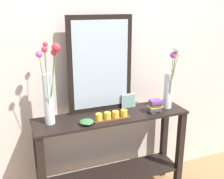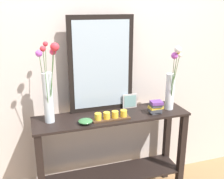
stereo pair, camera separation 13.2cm
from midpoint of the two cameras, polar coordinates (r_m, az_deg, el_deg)
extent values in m
cube|color=beige|center=(2.45, -0.60, 8.14)|extent=(6.40, 0.08, 2.70)
cube|color=black|center=(2.33, 1.63, -5.67)|extent=(1.34, 0.35, 0.02)
cube|color=black|center=(2.61, 1.52, -17.55)|extent=(1.28, 0.31, 0.02)
cube|color=black|center=(2.67, 15.84, -13.26)|extent=(0.06, 0.06, 0.82)
cube|color=black|center=(2.54, -13.64, -14.89)|extent=(0.06, 0.06, 0.82)
cube|color=black|center=(2.87, 12.78, -10.70)|extent=(0.06, 0.06, 0.82)
cube|color=black|center=(2.31, -0.64, 5.27)|extent=(0.57, 0.03, 0.83)
cube|color=#9EADB7|center=(2.30, -0.54, 5.20)|extent=(0.49, 0.00, 0.75)
cylinder|color=silver|center=(2.17, -11.65, -1.79)|extent=(0.08, 0.08, 0.41)
cylinder|color=#4C753D|center=(2.14, -12.38, 0.37)|extent=(0.05, 0.01, 0.54)
sphere|color=#B24CB7|center=(2.08, -13.46, 7.43)|extent=(0.05, 0.05, 0.05)
cylinder|color=#4C753D|center=(2.08, -10.99, 0.81)|extent=(0.08, 0.11, 0.60)
sphere|color=red|center=(1.97, -10.14, 8.86)|extent=(0.06, 0.06, 0.06)
cylinder|color=#4C753D|center=(2.10, -10.92, 0.42)|extent=(0.05, 0.07, 0.56)
sphere|color=#EA4275|center=(2.01, -10.55, 7.87)|extent=(0.05, 0.05, 0.05)
cylinder|color=#4C753D|center=(2.07, -11.92, 0.56)|extent=(0.02, 0.13, 0.59)
sphere|color=red|center=(1.94, -12.55, 8.42)|extent=(0.04, 0.04, 0.04)
cylinder|color=#4C753D|center=(2.15, -11.97, 1.38)|extent=(0.03, 0.04, 0.60)
sphere|color=red|center=(2.11, -12.17, 9.43)|extent=(0.04, 0.04, 0.04)
cylinder|color=silver|center=(2.47, 13.65, -0.46)|extent=(0.08, 0.08, 0.33)
cylinder|color=#4C753D|center=(2.39, 14.16, 1.39)|extent=(0.05, 0.09, 0.49)
sphere|color=#B24CB7|center=(2.29, 14.73, 6.93)|extent=(0.06, 0.06, 0.06)
cylinder|color=#4C753D|center=(2.37, 14.48, 1.94)|extent=(0.04, 0.12, 0.54)
sphere|color=silver|center=(2.26, 15.43, 8.16)|extent=(0.06, 0.06, 0.06)
cylinder|color=#4C753D|center=(2.40, 14.29, 1.79)|extent=(0.01, 0.09, 0.52)
sphere|color=yellow|center=(2.31, 15.41, 7.70)|extent=(0.04, 0.04, 0.04)
cylinder|color=#4C753D|center=(2.42, 14.44, 1.55)|extent=(0.04, 0.07, 0.49)
sphere|color=silver|center=(2.35, 15.73, 7.05)|extent=(0.04, 0.04, 0.04)
cube|color=#472D1C|center=(2.24, 1.49, -6.20)|extent=(0.32, 0.09, 0.01)
cylinder|color=gold|center=(2.19, -1.25, -5.76)|extent=(0.06, 0.06, 0.05)
cylinder|color=gold|center=(2.21, 0.59, -5.53)|extent=(0.06, 0.06, 0.05)
cylinder|color=gold|center=(2.24, 2.40, -5.29)|extent=(0.06, 0.06, 0.05)
cylinder|color=gold|center=(2.26, 4.16, -5.06)|extent=(0.06, 0.06, 0.05)
cube|color=#B7B2AD|center=(2.47, 5.32, -2.45)|extent=(0.14, 0.01, 0.13)
cube|color=#779F98|center=(2.46, 5.38, -2.51)|extent=(0.11, 0.00, 0.11)
cylinder|color=#38703D|center=(2.16, -3.87, -7.17)|extent=(0.05, 0.05, 0.01)
ellipsoid|color=#38703D|center=(2.16, -3.88, -6.70)|extent=(0.12, 0.12, 0.03)
cube|color=#424247|center=(2.40, 10.70, -4.75)|extent=(0.10, 0.08, 0.02)
cube|color=#424247|center=(2.39, 10.65, -4.34)|extent=(0.11, 0.08, 0.03)
cube|color=gold|center=(2.38, 10.81, -3.75)|extent=(0.12, 0.08, 0.02)
cube|color=#424247|center=(2.37, 10.87, -3.31)|extent=(0.09, 0.08, 0.02)
cube|color=#663884|center=(2.36, 10.99, -2.77)|extent=(0.11, 0.09, 0.03)
camera|label=1|loc=(0.07, -88.31, 0.54)|focal=43.20mm
camera|label=2|loc=(0.07, 91.69, -0.54)|focal=43.20mm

